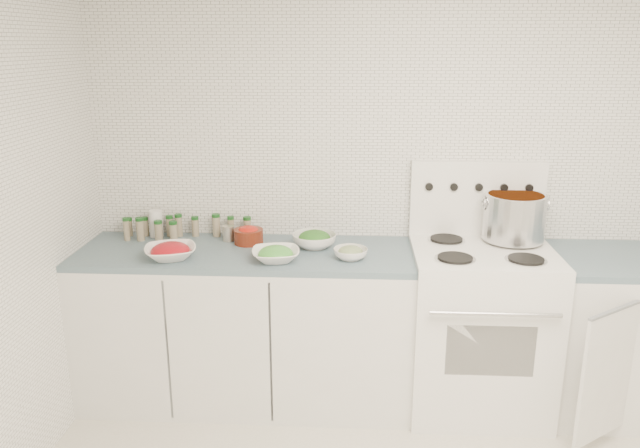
{
  "coord_description": "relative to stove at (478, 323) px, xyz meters",
  "views": [
    {
      "loc": [
        -0.23,
        -2.05,
        2.01
      ],
      "look_at": [
        -0.4,
        1.14,
        1.07
      ],
      "focal_mm": 35.0,
      "sensor_mm": 36.0,
      "label": 1
    }
  ],
  "objects": [
    {
      "name": "room_walls",
      "position": [
        -0.48,
        -1.19,
        1.06
      ],
      "size": [
        3.54,
        3.04,
        2.52
      ],
      "color": "white",
      "rests_on": "ground"
    },
    {
      "name": "counter_left",
      "position": [
        -1.3,
        0.0,
        -0.05
      ],
      "size": [
        1.85,
        0.62,
        0.9
      ],
      "color": "white",
      "rests_on": "ground"
    },
    {
      "name": "stove",
      "position": [
        0.0,
        0.0,
        0.0
      ],
      "size": [
        0.76,
        0.7,
        1.36
      ],
      "color": "white",
      "rests_on": "ground"
    },
    {
      "name": "counter_right",
      "position": [
        0.82,
        -0.0,
        -0.05
      ],
      "size": [
        0.89,
        0.86,
        0.9
      ],
      "color": "white",
      "rests_on": "ground"
    },
    {
      "name": "stock_pot",
      "position": [
        0.19,
        0.15,
        0.59
      ],
      "size": [
        0.36,
        0.34,
        0.26
      ],
      "rotation": [
        0.0,
        0.0,
        -0.4
      ],
      "color": "silver",
      "rests_on": "stove"
    },
    {
      "name": "bowl_tomato",
      "position": [
        -1.68,
        -0.15,
        0.44
      ],
      "size": [
        0.34,
        0.34,
        0.09
      ],
      "color": "white",
      "rests_on": "counter_left"
    },
    {
      "name": "bowl_snowpea",
      "position": [
        -1.11,
        -0.15,
        0.44
      ],
      "size": [
        0.29,
        0.29,
        0.08
      ],
      "color": "white",
      "rests_on": "counter_left"
    },
    {
      "name": "bowl_broccoli",
      "position": [
        -0.92,
        0.09,
        0.45
      ],
      "size": [
        0.28,
        0.28,
        0.1
      ],
      "color": "white",
      "rests_on": "counter_left"
    },
    {
      "name": "bowl_zucchini",
      "position": [
        -0.72,
        -0.1,
        0.44
      ],
      "size": [
        0.19,
        0.19,
        0.07
      ],
      "color": "white",
      "rests_on": "counter_left"
    },
    {
      "name": "bowl_pepper",
      "position": [
        -1.3,
        0.13,
        0.45
      ],
      "size": [
        0.17,
        0.17,
        0.1
      ],
      "color": "#5A1D0F",
      "rests_on": "counter_left"
    },
    {
      "name": "salt_canister",
      "position": [
        -1.87,
        0.24,
        0.48
      ],
      "size": [
        0.1,
        0.1,
        0.16
      ],
      "primitive_type": "cylinder",
      "rotation": [
        0.0,
        0.0,
        0.41
      ],
      "color": "white",
      "rests_on": "counter_left"
    },
    {
      "name": "tin_can",
      "position": [
        -1.43,
        0.18,
        0.45
      ],
      "size": [
        0.09,
        0.09,
        0.09
      ],
      "primitive_type": "cylinder",
      "rotation": [
        0.0,
        0.0,
        0.4
      ],
      "color": "#B9AC9C",
      "rests_on": "counter_left"
    },
    {
      "name": "spice_cluster",
      "position": [
        -1.74,
        0.22,
        0.47
      ],
      "size": [
        0.76,
        0.15,
        0.14
      ],
      "color": "gray",
      "rests_on": "counter_left"
    }
  ]
}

